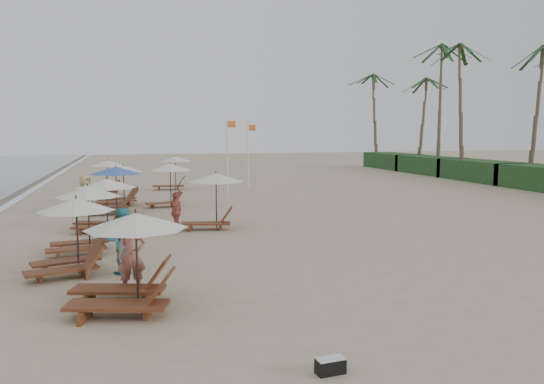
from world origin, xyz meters
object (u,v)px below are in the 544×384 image
object	(u,v)px
duffel_bag	(330,366)
inland_station_0	(212,195)
beachgoer_far_b	(85,196)
lounger_station_3	(102,203)
lounger_station_4	(112,187)
inland_station_2	(172,170)
lounger_station_5	(119,186)
lounger_station_2	(82,219)
beachgoer_mid_a	(122,241)
beachgoer_near	(132,256)
lounger_station_6	(104,178)
inland_station_1	(168,178)
beachgoer_far_a	(176,212)
lounger_station_1	(69,237)
flag_pole_near	(228,152)
lounger_station_0	(124,264)

from	to	relation	value
duffel_bag	inland_station_0	bearing A→B (deg)	89.54
beachgoer_far_b	lounger_station_3	bearing A→B (deg)	-137.18
lounger_station_4	inland_station_2	xyz separation A→B (m)	(3.59, 10.15, 0.09)
lounger_station_5	lounger_station_2	bearing A→B (deg)	-94.73
beachgoer_mid_a	beachgoer_far_b	xyz separation A→B (m)	(-1.75, 11.02, 0.03)
inland_station_0	beachgoer_near	world-z (taller)	inland_station_0
lounger_station_6	inland_station_0	world-z (taller)	inland_station_0
inland_station_2	beachgoer_mid_a	bearing A→B (deg)	-97.96
beachgoer_near	duffel_bag	size ratio (longest dim) A/B	3.74
lounger_station_6	inland_station_1	bearing A→B (deg)	-60.63
lounger_station_5	beachgoer_far_a	size ratio (longest dim) A/B	1.61
lounger_station_5	duffel_bag	distance (m)	22.26
lounger_station_1	beachgoer_far_a	world-z (taller)	lounger_station_1
beachgoer_mid_a	duffel_bag	world-z (taller)	beachgoer_mid_a
lounger_station_1	lounger_station_4	distance (m)	11.29
lounger_station_5	beachgoer_mid_a	bearing A→B (deg)	-88.78
lounger_station_2	lounger_station_4	world-z (taller)	lounger_station_4
lounger_station_1	beachgoer_near	world-z (taller)	lounger_station_1
lounger_station_2	lounger_station_5	bearing A→B (deg)	85.27
flag_pole_near	beachgoer_far_a	bearing A→B (deg)	-108.90
beachgoer_far_b	flag_pole_near	world-z (taller)	flag_pole_near
lounger_station_6	beachgoer_far_a	size ratio (longest dim) A/B	1.60
beachgoer_near	lounger_station_4	bearing A→B (deg)	91.37
beachgoer_near	beachgoer_far_a	world-z (taller)	beachgoer_near
lounger_station_0	flag_pole_near	distance (m)	22.32
lounger_station_6	inland_station_1	world-z (taller)	inland_station_1
lounger_station_4	inland_station_2	distance (m)	10.77
lounger_station_4	lounger_station_5	bearing A→B (deg)	85.48
inland_station_0	beachgoer_far_a	xyz separation A→B (m)	(-1.47, -0.49, -0.58)
inland_station_0	flag_pole_near	world-z (taller)	flag_pole_near
lounger_station_3	lounger_station_5	world-z (taller)	lounger_station_5
beachgoer_near	flag_pole_near	distance (m)	21.20
inland_station_0	lounger_station_6	bearing A→B (deg)	109.70
inland_station_2	beachgoer_mid_a	distance (m)	21.94
lounger_station_6	beachgoer_mid_a	size ratio (longest dim) A/B	1.39
inland_station_1	duffel_bag	distance (m)	20.70
inland_station_1	inland_station_2	bearing A→B (deg)	84.12
inland_station_2	beachgoer_near	xyz separation A→B (m)	(-2.79, -23.72, -0.41)
lounger_station_2	beachgoer_mid_a	xyz separation A→B (m)	(1.27, -3.01, -0.17)
lounger_station_0	inland_station_1	world-z (taller)	inland_station_1
lounger_station_5	inland_station_1	world-z (taller)	inland_station_1
beachgoer_mid_a	inland_station_1	bearing A→B (deg)	-101.02
lounger_station_0	flag_pole_near	world-z (taller)	flag_pole_near
lounger_station_5	inland_station_2	size ratio (longest dim) A/B	0.93
lounger_station_1	lounger_station_2	xyz separation A→B (m)	(0.13, 2.69, 0.05)
lounger_station_6	beachgoer_far_b	world-z (taller)	lounger_station_6
lounger_station_5	beachgoer_far_b	world-z (taller)	lounger_station_5
beachgoer_near	lounger_station_2	bearing A→B (deg)	104.85
beachgoer_mid_a	lounger_station_0	bearing A→B (deg)	89.60
beachgoer_near	beachgoer_far_b	world-z (taller)	beachgoer_far_b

